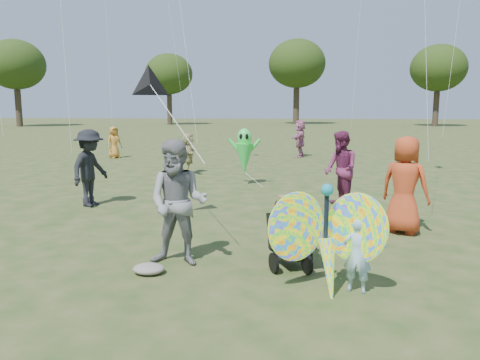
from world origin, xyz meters
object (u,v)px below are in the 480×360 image
Objects in this scene: crowd_e at (341,169)px; alien_kite at (244,154)px; crowd_a at (405,185)px; crowd_b at (90,168)px; adult_man at (178,203)px; crowd_d at (188,153)px; crowd_j at (300,138)px; child_girl at (357,255)px; crowd_g at (114,142)px; jogging_stroller at (291,226)px; butterfly_kite at (327,241)px.

crowd_e reaches higher than alien_kite.
crowd_b is (-6.95, 1.79, -0.00)m from crowd_a.
adult_man is 9.71m from crowd_d.
crowd_j is at bearing 76.59° from alien_kite.
adult_man is 5.02m from crowd_b.
crowd_j is at bearing -71.97° from child_girl.
crowd_e is 13.43m from crowd_g.
crowd_b reaches higher than crowd_d.
crowd_a reaches higher than jogging_stroller.
crowd_e is at bearing -147.29° from crowd_d.
jogging_stroller is 7.33m from alien_kite.
crowd_g is at bearing 30.38° from crowd_b.
adult_man is 1.68× the size of jogging_stroller.
adult_man is 15.50m from crowd_g.
crowd_j is at bearing -49.26° from crowd_a.
jogging_stroller is at bearing -169.54° from crowd_d.
butterfly_kite is (5.23, -4.88, -0.22)m from crowd_b.
adult_man is 1.03× the size of crowd_b.
child_girl is 0.54× the size of crowd_b.
crowd_g is 1.28× the size of jogging_stroller.
jogging_stroller is at bearing -79.52° from alien_kite.
crowd_b reaches higher than crowd_g.
crowd_g is 9.53m from alien_kite.
crowd_d is 7.23m from crowd_j.
adult_man reaches higher than crowd_d.
alien_kite is (3.45, 3.38, 0.04)m from crowd_b.
adult_man is 7.35m from alien_kite.
alien_kite reaches higher than jogging_stroller.
crowd_b is 1.07× the size of alien_kite.
butterfly_kite is 8.46m from alien_kite.
crowd_e is 4.44m from jogging_stroller.
crowd_j is 16.39m from butterfly_kite.
alien_kite is (-1.94, -8.12, 0.09)m from crowd_j.
crowd_b is 6.13m from jogging_stroller.
butterfly_kite is (-0.15, -16.39, -0.17)m from crowd_j.
jogging_stroller is (-0.61, -15.32, -0.26)m from crowd_j.
butterfly_kite is 1.00× the size of alien_kite.
crowd_e is (0.37, 5.26, 0.41)m from child_girl.
crowd_b is (-5.63, 4.81, 0.43)m from child_girl.
crowd_a is 1.06× the size of crowd_j.
crowd_a is at bearing 34.18° from adult_man.
alien_kite reaches higher than crowd_d.
crowd_a is 1.28× the size of crowd_g.
alien_kite reaches higher than child_girl.
alien_kite is at bearing -21.85° from crowd_a.
jogging_stroller is at bearing 9.81° from adult_man.
crowd_j is at bearing 165.09° from crowd_e.
crowd_a is at bearing -55.87° from alien_kite.
crowd_a is at bearing 18.87° from jogging_stroller.
child_girl is 0.58× the size of crowd_j.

